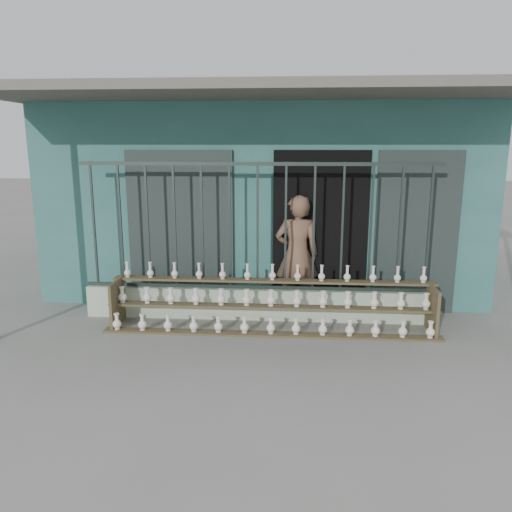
{
  "coord_description": "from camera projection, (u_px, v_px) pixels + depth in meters",
  "views": [
    {
      "loc": [
        0.48,
        -5.57,
        2.49
      ],
      "look_at": [
        0.0,
        1.0,
        1.0
      ],
      "focal_mm": 35.0,
      "sensor_mm": 36.0,
      "label": 1
    }
  ],
  "objects": [
    {
      "name": "workshop_building",
      "position": [
        268.0,
        189.0,
        9.76
      ],
      "size": [
        7.4,
        6.6,
        3.21
      ],
      "color": "#30665F",
      "rests_on": "ground"
    },
    {
      "name": "ground",
      "position": [
        250.0,
        355.0,
        6.0
      ],
      "size": [
        60.0,
        60.0,
        0.0
      ],
      "primitive_type": "plane",
      "color": "slate"
    },
    {
      "name": "security_fence",
      "position": [
        258.0,
        227.0,
        6.97
      ],
      "size": [
        5.0,
        0.04,
        1.8
      ],
      "color": "#283330",
      "rests_on": "parapet_wall"
    },
    {
      "name": "parapet_wall",
      "position": [
        257.0,
        304.0,
        7.22
      ],
      "size": [
        5.0,
        0.2,
        0.45
      ],
      "primitive_type": "cube",
      "color": "beige",
      "rests_on": "ground"
    },
    {
      "name": "elderly_woman",
      "position": [
        297.0,
        255.0,
        7.38
      ],
      "size": [
        0.69,
        0.49,
        1.77
      ],
      "primitive_type": "imported",
      "rotation": [
        0.0,
        0.0,
        3.24
      ],
      "color": "brown",
      "rests_on": "ground"
    },
    {
      "name": "shelf_rack",
      "position": [
        271.0,
        304.0,
        6.77
      ],
      "size": [
        4.5,
        0.68,
        0.85
      ],
      "color": "brown",
      "rests_on": "ground"
    }
  ]
}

